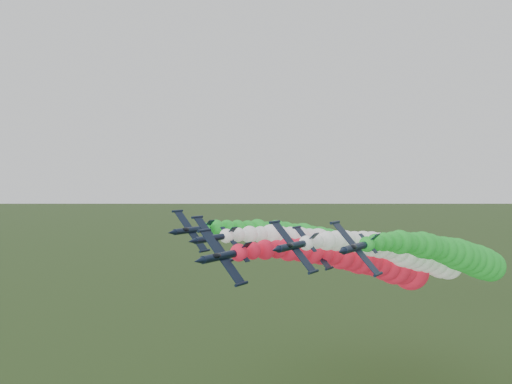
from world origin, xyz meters
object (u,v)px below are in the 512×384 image
jet_inner_right (415,255)px  jet_trail (414,255)px  jet_inner_left (351,250)px  jet_outer_right (461,257)px  jet_outer_left (326,243)px  jet_lead (374,263)px

jet_inner_right → jet_trail: bearing=108.3°
jet_trail → jet_inner_right: bearing=-71.7°
jet_inner_left → jet_outer_right: jet_outer_right is taller
jet_inner_left → jet_trail: 19.35m
jet_inner_right → jet_inner_left: bearing=175.0°
jet_inner_right → jet_trail: (-5.62, 17.00, -2.68)m
jet_outer_left → jet_trail: size_ratio=1.01×
jet_lead → jet_outer_left: (-19.77, 14.97, 1.36)m
jet_inner_left → jet_outer_right: size_ratio=1.01×
jet_inner_left → jet_outer_right: bearing=4.4°
jet_inner_left → jet_trail: bearing=54.0°
jet_inner_right → jet_outer_right: jet_outer_right is taller
jet_outer_left → jet_outer_right: 35.67m
jet_lead → jet_outer_left: jet_outer_left is taller
jet_outer_left → jet_outer_right: (35.61, -2.20, -0.13)m
jet_outer_left → jet_inner_right: bearing=-12.4°
jet_lead → jet_inner_left: jet_inner_left is taller
jet_outer_right → jet_inner_left: bearing=-175.6°
jet_lead → jet_trail: size_ratio=1.01×
jet_outer_right → jet_trail: jet_outer_right is taller
jet_inner_right → jet_outer_left: bearing=167.6°
jet_inner_left → jet_outer_right: (26.48, 2.05, 0.43)m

